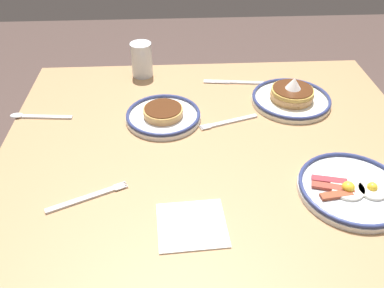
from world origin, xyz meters
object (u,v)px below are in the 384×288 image
(plate_center_pancakes, at_px, (163,115))
(paper_napkin, at_px, (192,225))
(drinking_glass, at_px, (142,61))
(butter_knife, at_px, (235,82))
(fork_near, at_px, (88,197))
(fork_far, at_px, (228,122))
(plate_far_companion, at_px, (352,189))
(plate_near_main, at_px, (291,97))
(tea_spoon, at_px, (32,116))

(plate_center_pancakes, distance_m, paper_napkin, 0.43)
(drinking_glass, xyz_separation_m, butter_knife, (-0.32, 0.08, -0.05))
(fork_near, relative_size, fork_far, 1.02)
(plate_far_companion, relative_size, drinking_glass, 2.16)
(plate_far_companion, xyz_separation_m, fork_far, (0.26, -0.31, -0.01))
(paper_napkin, height_order, butter_knife, butter_knife)
(drinking_glass, distance_m, fork_near, 0.62)
(plate_near_main, xyz_separation_m, tea_spoon, (0.80, 0.04, -0.02))
(plate_near_main, distance_m, paper_napkin, 0.60)
(plate_far_companion, xyz_separation_m, butter_knife, (0.20, -0.55, -0.01))
(plate_near_main, xyz_separation_m, butter_knife, (0.16, -0.14, -0.02))
(drinking_glass, bearing_deg, plate_far_companion, 129.88)
(drinking_glass, bearing_deg, paper_napkin, 100.90)
(plate_near_main, bearing_deg, plate_far_companion, 96.06)
(plate_near_main, xyz_separation_m, paper_napkin, (0.34, 0.49, -0.02))
(fork_near, distance_m, tea_spoon, 0.42)
(paper_napkin, relative_size, tea_spoon, 0.79)
(tea_spoon, bearing_deg, plate_near_main, -177.10)
(plate_center_pancakes, distance_m, fork_near, 0.37)
(plate_near_main, relative_size, fork_far, 1.38)
(fork_far, height_order, butter_knife, same)
(fork_far, bearing_deg, plate_center_pancakes, -8.51)
(plate_far_companion, distance_m, paper_napkin, 0.40)
(paper_napkin, distance_m, fork_far, 0.41)
(tea_spoon, bearing_deg, fork_far, 174.15)
(plate_far_companion, relative_size, fork_far, 1.42)
(butter_knife, bearing_deg, tea_spoon, 15.52)
(plate_center_pancakes, height_order, fork_far, plate_center_pancakes)
(plate_near_main, height_order, fork_far, plate_near_main)
(plate_far_companion, bearing_deg, tea_spoon, -23.64)
(plate_center_pancakes, relative_size, paper_napkin, 1.50)
(plate_far_companion, relative_size, tea_spoon, 1.36)
(plate_near_main, height_order, plate_center_pancakes, plate_near_main)
(fork_near, bearing_deg, plate_center_pancakes, -118.68)
(plate_center_pancakes, relative_size, fork_far, 1.24)
(plate_center_pancakes, xyz_separation_m, plate_far_companion, (-0.45, 0.34, -0.00))
(plate_far_companion, height_order, drinking_glass, drinking_glass)
(drinking_glass, xyz_separation_m, fork_near, (0.10, 0.61, -0.05))
(plate_far_companion, height_order, butter_knife, plate_far_companion)
(butter_knife, bearing_deg, plate_near_main, 138.83)
(drinking_glass, xyz_separation_m, tea_spoon, (0.32, 0.26, -0.05))
(tea_spoon, bearing_deg, plate_center_pancakes, 175.45)
(plate_center_pancakes, height_order, drinking_glass, drinking_glass)
(plate_near_main, distance_m, butter_knife, 0.21)
(fork_near, height_order, tea_spoon, tea_spoon)
(fork_near, bearing_deg, butter_knife, -128.48)
(plate_far_companion, distance_m, fork_far, 0.40)
(plate_near_main, distance_m, fork_near, 0.71)
(plate_far_companion, distance_m, butter_knife, 0.59)
(drinking_glass, distance_m, butter_knife, 0.33)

